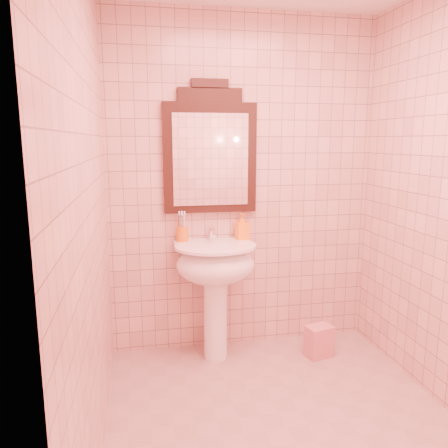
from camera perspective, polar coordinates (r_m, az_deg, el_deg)
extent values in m
plane|color=tan|center=(2.73, 8.18, -24.85)|extent=(2.20, 2.20, 0.00)
cube|color=beige|center=(3.29, 2.50, 4.95)|extent=(2.00, 0.02, 2.50)
cylinder|color=white|center=(3.25, -1.13, -11.52)|extent=(0.17, 0.17, 0.70)
ellipsoid|color=white|center=(3.11, -1.09, -5.35)|extent=(0.56, 0.46, 0.28)
cube|color=white|center=(3.24, -1.60, -2.59)|extent=(0.56, 0.15, 0.05)
cylinder|color=white|center=(3.08, -1.10, -2.93)|extent=(0.58, 0.58, 0.02)
cylinder|color=white|center=(3.22, -1.61, -1.29)|extent=(0.04, 0.04, 0.09)
cylinder|color=white|center=(3.16, -1.45, -0.88)|extent=(0.02, 0.10, 0.02)
cylinder|color=white|center=(3.12, -1.30, -1.42)|extent=(0.02, 0.02, 0.04)
cube|color=white|center=(3.22, -1.64, -0.30)|extent=(0.02, 0.07, 0.01)
cube|color=black|center=(3.20, -1.81, 8.57)|extent=(0.68, 0.05, 0.79)
cube|color=black|center=(3.22, -1.86, 16.49)|extent=(0.46, 0.05, 0.10)
cube|color=black|center=(3.22, -1.87, 17.85)|extent=(0.26, 0.05, 0.07)
cube|color=white|center=(3.17, -1.72, 8.37)|extent=(0.55, 0.01, 0.66)
cylinder|color=orange|center=(3.20, -5.48, -1.34)|extent=(0.09, 0.09, 0.11)
cylinder|color=silver|center=(3.19, -5.15, -0.53)|extent=(0.01, 0.01, 0.20)
cylinder|color=#338CD8|center=(3.21, -5.53, -0.47)|extent=(0.01, 0.01, 0.20)
cylinder|color=#E5334C|center=(3.18, -5.84, -0.55)|extent=(0.01, 0.01, 0.20)
cylinder|color=#3FBF59|center=(3.17, -5.46, -0.61)|extent=(0.01, 0.01, 0.20)
imported|color=orange|center=(3.25, 2.37, -0.30)|extent=(0.10, 0.10, 0.20)
cube|color=#C2727B|center=(3.44, 12.30, -14.74)|extent=(0.22, 0.17, 0.24)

